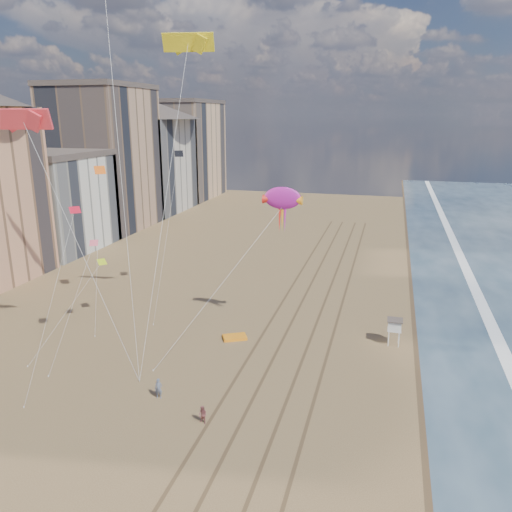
{
  "coord_description": "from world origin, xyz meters",
  "views": [
    {
      "loc": [
        11.16,
        -19.75,
        22.96
      ],
      "look_at": [
        -1.29,
        26.0,
        9.5
      ],
      "focal_mm": 35.0,
      "sensor_mm": 36.0,
      "label": 1
    }
  ],
  "objects": [
    {
      "name": "show_kite",
      "position": [
        0.66,
        28.91,
        14.85
      ],
      "size": [
        6.92,
        5.97,
        20.26
      ],
      "color": "#B01B95",
      "rests_on": "ground"
    },
    {
      "name": "lifeguard_stand",
      "position": [
        12.49,
        29.58,
        2.14
      ],
      "size": [
        1.54,
        1.54,
        2.78
      ],
      "color": "silver",
      "rests_on": "ground"
    },
    {
      "name": "wet_sand",
      "position": [
        19.0,
        40.0,
        0.0
      ],
      "size": [
        260.0,
        260.0,
        0.0
      ],
      "primitive_type": "plane",
      "color": "#42301E",
      "rests_on": "ground"
    },
    {
      "name": "foam",
      "position": [
        23.2,
        40.0,
        0.0
      ],
      "size": [
        260.0,
        260.0,
        0.0
      ],
      "primitive_type": "plane",
      "color": "white",
      "rests_on": "ground"
    },
    {
      "name": "kite_flyer_b",
      "position": [
        -1.59,
        11.5,
        0.73
      ],
      "size": [
        0.84,
        0.74,
        1.47
      ],
      "primitive_type": "imported",
      "rotation": [
        0.0,
        0.0,
        -0.3
      ],
      "color": "brown",
      "rests_on": "ground"
    },
    {
      "name": "grounded_kite",
      "position": [
        -3.82,
        26.63,
        0.14
      ],
      "size": [
        2.92,
        2.54,
        0.28
      ],
      "primitive_type": "cube",
      "rotation": [
        0.0,
        0.0,
        0.48
      ],
      "color": "orange",
      "rests_on": "ground"
    },
    {
      "name": "buildings",
      "position": [
        -45.73,
        65.59,
        13.55
      ],
      "size": [
        34.72,
        131.35,
        29.0
      ],
      "color": "#C6B284",
      "rests_on": "ground"
    },
    {
      "name": "small_kites",
      "position": [
        -17.35,
        27.03,
        14.25
      ],
      "size": [
        9.26,
        18.0,
        12.07
      ],
      "color": "#EF5C6E",
      "rests_on": "ground"
    },
    {
      "name": "tracks",
      "position": [
        2.55,
        30.0,
        0.01
      ],
      "size": [
        7.68,
        120.0,
        0.01
      ],
      "color": "brown",
      "rests_on": "ground"
    },
    {
      "name": "parafoils",
      "position": [
        -13.03,
        20.66,
        31.91
      ],
      "size": [
        15.77,
        11.57,
        18.7
      ],
      "color": "black",
      "rests_on": "ground"
    },
    {
      "name": "kite_flyer_a",
      "position": [
        -6.46,
        13.9,
        0.88
      ],
      "size": [
        0.71,
        0.53,
        1.76
      ],
      "primitive_type": "imported",
      "rotation": [
        0.0,
        0.0,
        0.18
      ],
      "color": "slate",
      "rests_on": "ground"
    }
  ]
}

